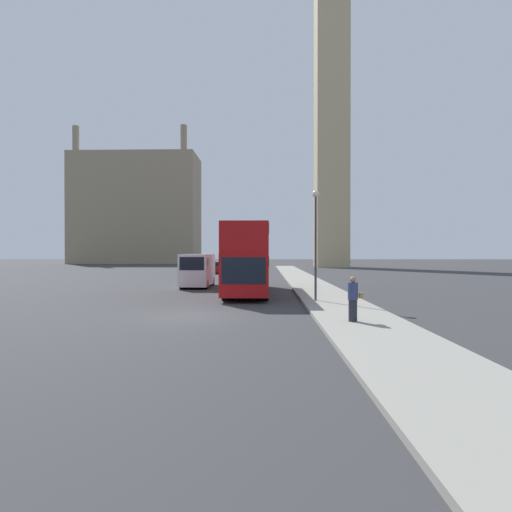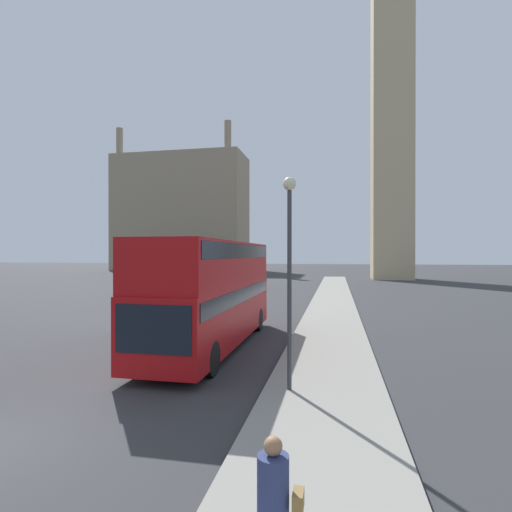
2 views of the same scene
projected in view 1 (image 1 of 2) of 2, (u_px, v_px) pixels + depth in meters
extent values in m
plane|color=#333335|center=(192.00, 316.00, 16.75)|extent=(300.00, 300.00, 0.00)
cube|color=gray|center=(351.00, 314.00, 16.59)|extent=(3.30, 120.00, 0.15)
cube|color=tan|center=(331.00, 121.00, 73.76)|extent=(5.85, 5.85, 54.08)
cube|color=gray|center=(137.00, 210.00, 101.19)|extent=(30.76, 12.75, 27.23)
cylinder|color=gray|center=(76.00, 138.00, 95.97)|extent=(1.53, 1.53, 5.99)
cylinder|color=gray|center=(184.00, 138.00, 95.33)|extent=(1.53, 1.53, 5.99)
cube|color=#A80F11|center=(248.00, 271.00, 25.95)|extent=(2.58, 10.95, 2.30)
cube|color=#A80F11|center=(248.00, 240.00, 25.93)|extent=(2.58, 10.73, 1.72)
cube|color=black|center=(248.00, 260.00, 25.94)|extent=(2.62, 10.51, 0.55)
cube|color=black|center=(248.00, 233.00, 25.93)|extent=(2.62, 10.30, 0.55)
cube|color=black|center=(244.00, 271.00, 20.46)|extent=(2.27, 0.03, 1.38)
cylinder|color=black|center=(229.00, 290.00, 22.14)|extent=(0.72, 1.11, 1.11)
cylinder|color=black|center=(262.00, 290.00, 22.10)|extent=(0.72, 1.11, 1.11)
cylinder|color=black|center=(238.00, 281.00, 29.81)|extent=(0.72, 1.11, 1.11)
cylinder|color=black|center=(263.00, 281.00, 29.76)|extent=(0.72, 1.11, 1.11)
cube|color=white|center=(198.00, 269.00, 30.77)|extent=(2.05, 5.02, 2.35)
cube|color=black|center=(192.00, 264.00, 28.25)|extent=(1.74, 0.02, 0.94)
cube|color=black|center=(194.00, 263.00, 29.14)|extent=(2.08, 0.90, 0.75)
cylinder|color=black|center=(183.00, 284.00, 29.09)|extent=(0.51, 0.68, 0.68)
cylinder|color=black|center=(204.00, 284.00, 29.06)|extent=(0.51, 0.68, 0.68)
cylinder|color=black|center=(192.00, 281.00, 32.50)|extent=(0.51, 0.68, 0.68)
cylinder|color=black|center=(211.00, 281.00, 32.47)|extent=(0.51, 0.68, 0.68)
cylinder|color=#23232D|center=(353.00, 310.00, 14.49)|extent=(0.31, 0.31, 0.79)
cylinder|color=navy|center=(353.00, 291.00, 14.49)|extent=(0.36, 0.36, 0.63)
sphere|color=#9E704C|center=(353.00, 279.00, 14.48)|extent=(0.21, 0.21, 0.21)
cube|color=olive|center=(361.00, 295.00, 14.48)|extent=(0.12, 0.24, 0.20)
cylinder|color=#38383D|center=(316.00, 249.00, 20.86)|extent=(0.12, 0.12, 5.40)
sphere|color=beige|center=(316.00, 194.00, 20.83)|extent=(0.36, 0.36, 0.36)
cube|color=maroon|center=(220.00, 269.00, 51.61)|extent=(1.87, 4.74, 0.72)
cube|color=black|center=(220.00, 264.00, 51.72)|extent=(1.69, 2.28, 0.59)
cylinder|color=black|center=(212.00, 271.00, 50.11)|extent=(0.41, 0.64, 0.64)
cylinder|color=black|center=(224.00, 271.00, 50.07)|extent=(0.41, 0.64, 0.64)
cylinder|color=black|center=(215.00, 270.00, 53.14)|extent=(0.41, 0.64, 0.64)
cylinder|color=black|center=(226.00, 270.00, 53.11)|extent=(0.41, 0.64, 0.64)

